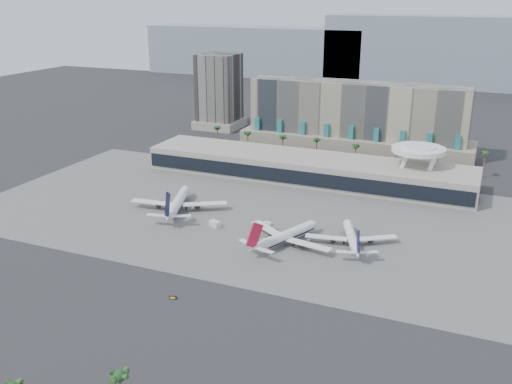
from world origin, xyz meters
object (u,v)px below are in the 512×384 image
at_px(service_vehicle_b, 267,224).
at_px(taxiway_sign, 173,298).
at_px(airliner_left, 178,202).
at_px(service_vehicle_a, 215,224).
at_px(airliner_right, 352,237).
at_px(airliner_centre, 286,235).

relative_size(service_vehicle_b, taxiway_sign, 1.33).
xyz_separation_m(airliner_left, service_vehicle_a, (23.53, -10.23, -2.70)).
height_order(airliner_left, service_vehicle_b, airliner_left).
distance_m(airliner_right, service_vehicle_a, 57.02).
distance_m(airliner_left, service_vehicle_b, 43.50).
bearing_deg(service_vehicle_b, airliner_left, -174.92).
bearing_deg(airliner_left, service_vehicle_b, -19.33).
xyz_separation_m(airliner_centre, taxiway_sign, (-18.67, -53.68, -3.05)).
relative_size(airliner_centre, service_vehicle_a, 7.66).
xyz_separation_m(airliner_right, service_vehicle_a, (-56.81, -4.50, -1.98)).
distance_m(airliner_centre, airliner_right, 25.25).
bearing_deg(airliner_left, taxiway_sign, -79.19).
bearing_deg(service_vehicle_a, airliner_centre, 16.69).
relative_size(airliner_centre, taxiway_sign, 16.36).
relative_size(airliner_centre, airliner_right, 1.11).
height_order(airliner_left, airliner_right, airliner_left).
distance_m(airliner_centre, service_vehicle_b, 19.78).
height_order(airliner_right, service_vehicle_b, airliner_right).
height_order(airliner_centre, service_vehicle_b, airliner_centre).
distance_m(airliner_right, taxiway_sign, 75.82).
relative_size(airliner_right, service_vehicle_b, 11.11).
bearing_deg(airliner_centre, airliner_left, -172.43).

